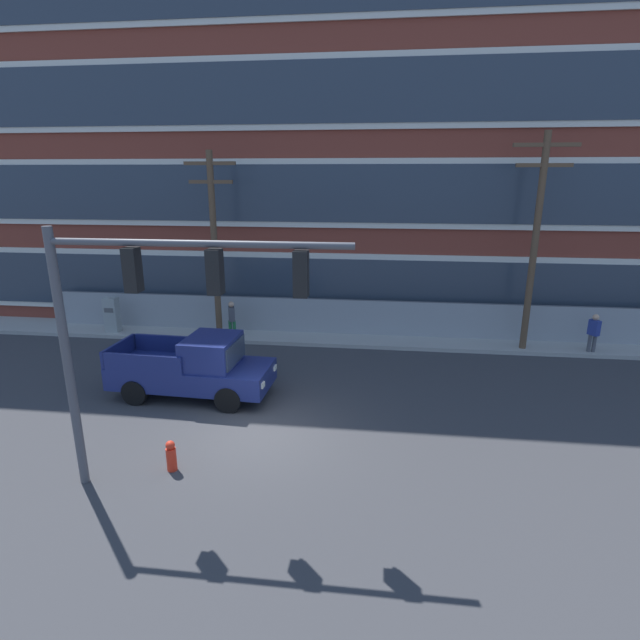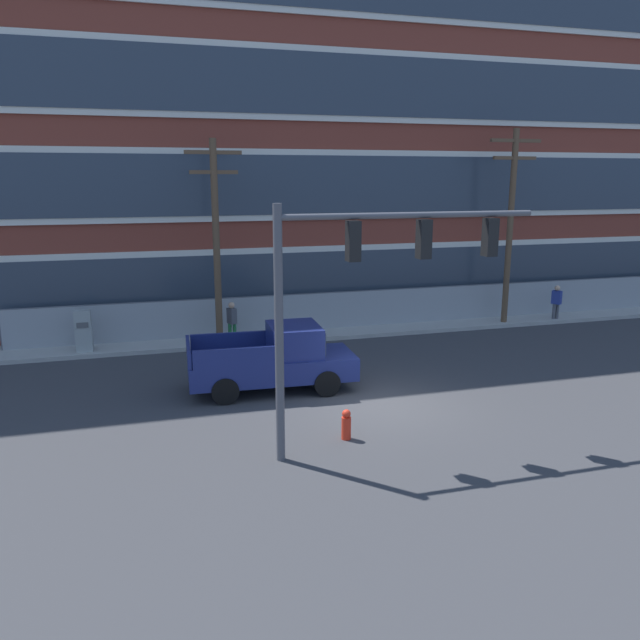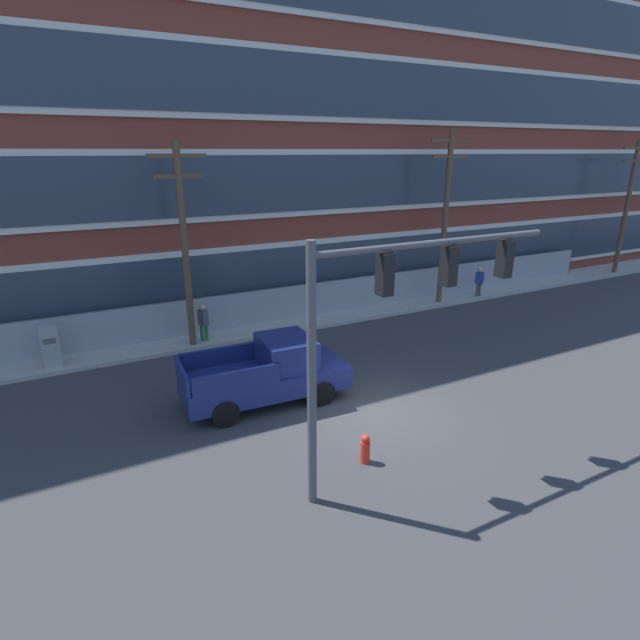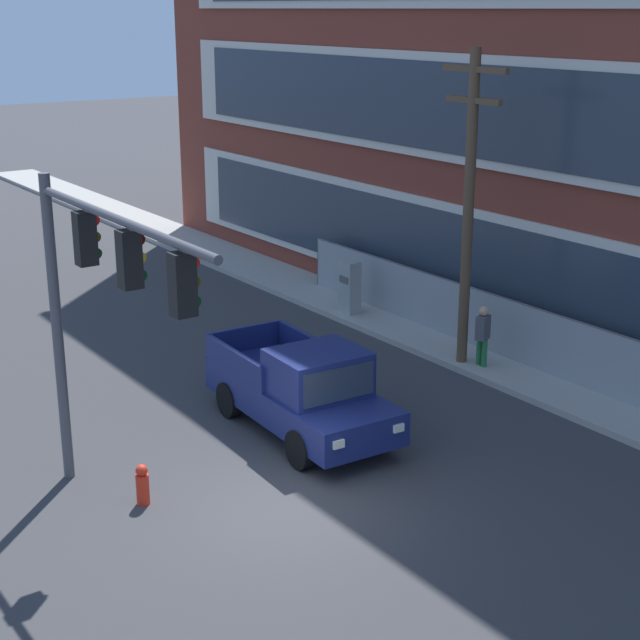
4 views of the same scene
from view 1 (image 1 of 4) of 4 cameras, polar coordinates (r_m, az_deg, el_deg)
The scene contains 12 objects.
ground_plane at distance 14.20m, azimuth -6.74°, elevation -12.73°, with size 160.00×160.00×0.00m, color #38383A.
sidewalk_building_side at distance 21.76m, azimuth -1.57°, elevation -1.89°, with size 80.00×2.20×0.16m, color #9E9B93.
brick_mill_building at distance 27.51m, azimuth 12.44°, elevation 22.58°, with size 55.39×12.01×20.07m.
chain_link_fence at distance 21.70m, azimuth 9.78°, elevation 0.00°, with size 31.68×0.06×1.71m.
traffic_signal_mast at distance 10.74m, azimuth -18.74°, elevation 1.76°, with size 6.27×0.43×5.88m.
pickup_truck_navy at distance 16.40m, azimuth -14.05°, elevation -5.36°, with size 5.18×2.28×2.02m.
utility_pole_near_corner at distance 20.99m, azimuth -12.00°, elevation 8.86°, with size 2.07×0.26×7.79m.
utility_pole_midblock at distance 20.74m, azimuth 23.43°, elevation 8.80°, with size 2.34×0.26×8.39m.
electrical_cabinet at distance 23.83m, azimuth -22.67°, elevation 0.38°, with size 0.58×0.43×1.70m.
pedestrian_near_cabinet at distance 21.66m, azimuth -10.05°, elevation 0.25°, with size 0.37×0.46×1.69m.
pedestrian_by_fence at distance 22.15m, azimuth 28.79°, elevation -1.20°, with size 0.41×0.47×1.69m.
fire_hydrant at distance 12.89m, azimuth -16.64°, elevation -14.66°, with size 0.24×0.24×0.78m.
Camera 1 is at (3.13, -12.04, 6.86)m, focal length 28.00 mm.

